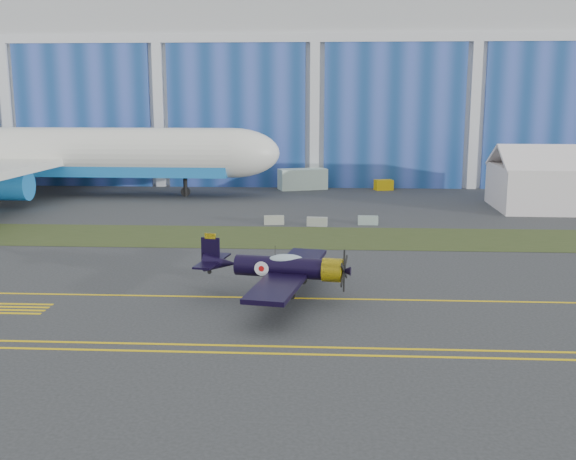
# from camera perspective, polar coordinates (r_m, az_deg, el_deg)

# --- Properties ---
(ground) EXTENTS (260.00, 260.00, 0.00)m
(ground) POSITION_cam_1_polar(r_m,az_deg,el_deg) (47.66, 1.14, -4.06)
(ground) COLOR #37393C
(ground) RESTS_ON ground
(grass_median) EXTENTS (260.00, 10.00, 0.02)m
(grass_median) POSITION_cam_1_polar(r_m,az_deg,el_deg) (61.27, 1.62, -0.62)
(grass_median) COLOR #475128
(grass_median) RESTS_ON ground
(hangar) EXTENTS (220.00, 45.70, 30.00)m
(hangar) POSITION_cam_1_polar(r_m,az_deg,el_deg) (117.80, 2.49, 12.29)
(hangar) COLOR silver
(hangar) RESTS_ON ground
(taxiway_centreline) EXTENTS (200.00, 0.20, 0.02)m
(taxiway_centreline) POSITION_cam_1_polar(r_m,az_deg,el_deg) (42.86, 0.89, -5.79)
(taxiway_centreline) COLOR yellow
(taxiway_centreline) RESTS_ON ground
(edge_line_near) EXTENTS (80.00, 0.20, 0.02)m
(edge_line_near) POSITION_cam_1_polar(r_m,az_deg,el_deg) (33.89, 0.21, -10.45)
(edge_line_near) COLOR yellow
(edge_line_near) RESTS_ON ground
(edge_line_far) EXTENTS (80.00, 0.20, 0.02)m
(edge_line_far) POSITION_cam_1_polar(r_m,az_deg,el_deg) (34.82, 0.30, -9.85)
(edge_line_far) COLOR yellow
(edge_line_far) RESTS_ON ground
(warbird) EXTENTS (12.80, 14.61, 3.85)m
(warbird) POSITION_cam_1_polar(r_m,az_deg,el_deg) (42.09, -0.69, -3.15)
(warbird) COLOR black
(warbird) RESTS_ON ground
(jetliner) EXTENTS (72.70, 62.08, 24.92)m
(jetliner) POSITION_cam_1_polar(r_m,az_deg,el_deg) (93.81, -20.93, 10.38)
(jetliner) COLOR white
(jetliner) RESTS_ON ground
(tent) EXTENTS (16.20, 12.05, 7.40)m
(tent) POSITION_cam_1_polar(r_m,az_deg,el_deg) (82.84, 22.53, 4.18)
(tent) COLOR white
(tent) RESTS_ON ground
(shipping_container) EXTENTS (7.08, 4.64, 2.85)m
(shipping_container) POSITION_cam_1_polar(r_m,az_deg,el_deg) (93.78, 1.25, 4.33)
(shipping_container) COLOR silver
(shipping_container) RESTS_ON ground
(tug) EXTENTS (2.72, 2.06, 1.41)m
(tug) POSITION_cam_1_polar(r_m,az_deg,el_deg) (94.04, 8.10, 3.80)
(tug) COLOR #E5B60B
(tug) RESTS_ON ground
(barrier_a) EXTENTS (2.05, 0.81, 0.90)m
(barrier_a) POSITION_cam_1_polar(r_m,az_deg,el_deg) (67.51, -1.19, 0.84)
(barrier_a) COLOR #959A89
(barrier_a) RESTS_ON ground
(barrier_b) EXTENTS (2.05, 0.81, 0.90)m
(barrier_b) POSITION_cam_1_polar(r_m,az_deg,el_deg) (66.69, 2.48, 0.71)
(barrier_b) COLOR #959990
(barrier_b) RESTS_ON ground
(barrier_c) EXTENTS (2.00, 0.61, 0.90)m
(barrier_c) POSITION_cam_1_polar(r_m,az_deg,el_deg) (67.84, 6.79, 0.82)
(barrier_c) COLOR #879C95
(barrier_c) RESTS_ON ground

